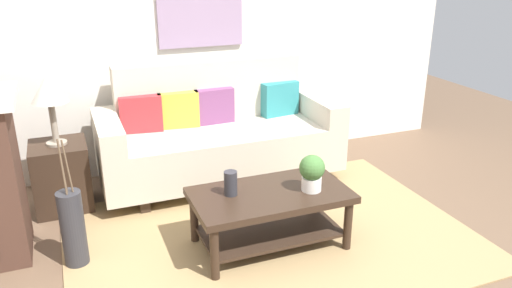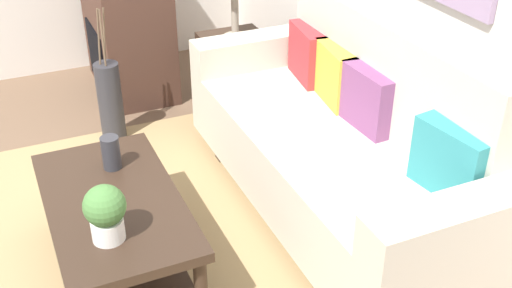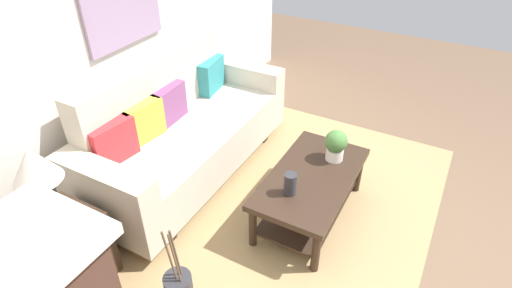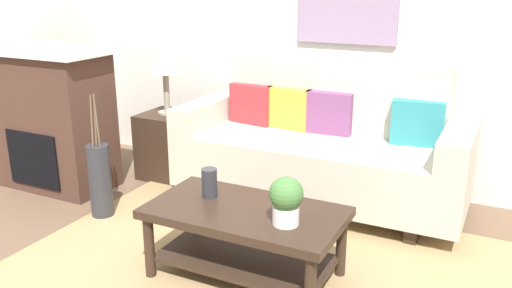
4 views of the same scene
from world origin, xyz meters
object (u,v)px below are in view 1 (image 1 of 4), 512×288
Objects in this scene: throw_pillow_plum at (214,106)px; table_lamp at (49,91)px; couch at (219,136)px; throw_pillow_mustard at (178,110)px; coffee_table at (270,207)px; framed_painting at (200,8)px; floor_vase at (73,229)px; potted_plant_tabletop at (312,172)px; throw_pillow_crimson at (141,114)px; tabletop_vase at (231,183)px; throw_pillow_teal at (280,99)px; side_table at (62,176)px.

table_lamp is (-1.37, -0.18, 0.31)m from throw_pillow_plum.
couch reaches higher than throw_pillow_mustard.
framed_painting is (0.01, 1.70, 1.21)m from coffee_table.
table_lamp is 1.16m from floor_vase.
throw_pillow_plum is at bearing 90.00° from couch.
throw_pillow_mustard is 1.56m from potted_plant_tabletop.
potted_plant_tabletop reaches higher than coffee_table.
coffee_table is at bearing -90.62° from couch.
throw_pillow_mustard is 0.45× the size of framed_painting.
framed_painting is (0.00, 0.47, 1.09)m from couch.
throw_pillow_crimson is 1.71m from potted_plant_tabletop.
coffee_table is 1.93× the size of table_lamp.
tabletop_vase is at bearing -87.87° from throw_pillow_mustard.
potted_plant_tabletop is at bearing -105.35° from throw_pillow_teal.
throw_pillow_mustard is at bearing 9.79° from side_table.
couch is 2.68× the size of framed_painting.
potted_plant_tabletop is at bearing -78.47° from couch.
throw_pillow_mustard is 1.00× the size of throw_pillow_teal.
floor_vase is 2.32m from framed_painting.
throw_pillow_plum is 0.64× the size of side_table.
table_lamp is (-1.09, 1.11, 0.48)m from tabletop_vase.
tabletop_vase is at bearing -45.68° from side_table.
side_table is (-1.63, 1.25, -0.29)m from potted_plant_tabletop.
throw_pillow_mustard is (0.33, 0.00, 0.00)m from throw_pillow_crimson.
coffee_table is at bearing -13.32° from tabletop_vase.
throw_pillow_crimson is 0.45× the size of framed_painting.
framed_painting reaches higher than floor_vase.
coffee_table is at bearing -76.85° from throw_pillow_mustard.
coffee_table is (-0.01, -1.36, -0.37)m from throw_pillow_plum.
throw_pillow_crimson is at bearing 115.51° from coffee_table.
couch is 0.43m from throw_pillow_mustard.
framed_painting is at bearing 80.20° from tabletop_vase.
coffee_table is at bearing -90.56° from throw_pillow_plum.
throw_pillow_teal is (1.32, 0.00, 0.00)m from throw_pillow_crimson.
potted_plant_tabletop is (0.60, -1.43, -0.11)m from throw_pillow_mustard.
couch reaches higher than throw_pillow_teal.
throw_pillow_plum is at bearing 0.00° from throw_pillow_mustard.
side_table is at bearing 92.69° from floor_vase.
throw_pillow_teal is at bearing -27.33° from framed_painting.
table_lamp is at bearing -165.80° from throw_pillow_crimson.
coffee_table is at bearing -11.52° from floor_vase.
potted_plant_tabletop is 2.10m from table_lamp.
throw_pillow_teal is 0.63× the size of table_lamp.
floor_vase is at bearing 167.79° from potted_plant_tabletop.
tabletop_vase is (0.38, -1.29, -0.16)m from throw_pillow_crimson.
floor_vase is at bearing -121.46° from throw_pillow_crimson.
table_lamp is (-1.63, 1.25, 0.42)m from potted_plant_tabletop.
table_lamp is at bearing -172.54° from throw_pillow_plum.
couch is 0.72m from throw_pillow_teal.
throw_pillow_teal is at bearing 0.00° from throw_pillow_plum.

